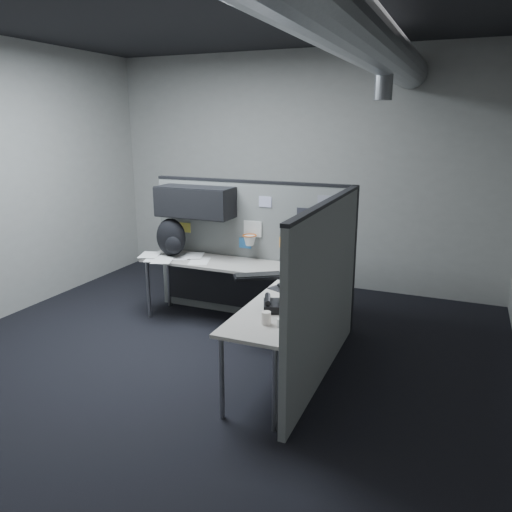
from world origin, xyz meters
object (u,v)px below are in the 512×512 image
at_px(monitor, 313,252).
at_px(backpack, 171,238).
at_px(desk, 249,284).
at_px(keyboard, 258,276).
at_px(phone, 276,305).

height_order(monitor, backpack, monitor).
height_order(desk, keyboard, keyboard).
xyz_separation_m(monitor, phone, (-0.00, -1.07, -0.20)).
height_order(desk, phone, phone).
relative_size(monitor, backpack, 1.25).
height_order(desk, monitor, monitor).
bearing_deg(monitor, phone, -107.85).
relative_size(monitor, keyboard, 1.10).
bearing_deg(keyboard, monitor, 45.29).
bearing_deg(backpack, keyboard, -38.62).
distance_m(desk, phone, 1.09).
distance_m(desk, monitor, 0.76).
relative_size(desk, backpack, 5.17).
relative_size(desk, monitor, 4.13).
bearing_deg(desk, monitor, 16.95).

